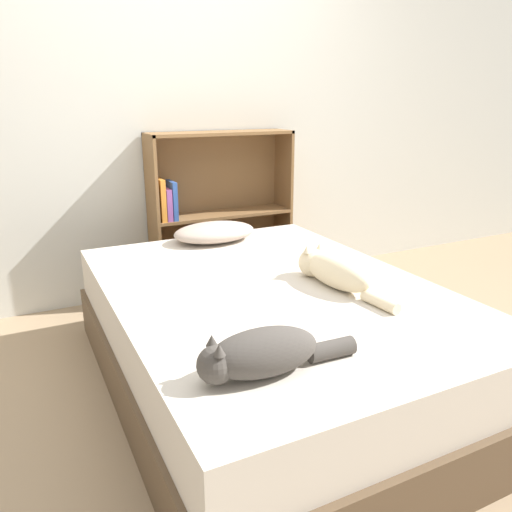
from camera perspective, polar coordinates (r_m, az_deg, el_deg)
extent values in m
plane|color=#997F60|center=(2.44, 1.59, -14.29)|extent=(8.00, 8.00, 0.00)
cube|color=silver|center=(3.37, -9.99, 16.68)|extent=(8.00, 0.06, 2.50)
cube|color=brown|center=(2.37, 1.62, -11.70)|extent=(1.40, 1.96, 0.25)
cube|color=beige|center=(2.26, 1.67, -6.28)|extent=(1.36, 1.90, 0.24)
ellipsoid|color=#B29E8E|center=(2.91, -4.76, 2.74)|extent=(0.48, 0.31, 0.11)
ellipsoid|color=beige|center=(2.22, 9.17, -1.83)|extent=(0.17, 0.41, 0.14)
sphere|color=beige|center=(2.34, 6.48, -0.75)|extent=(0.13, 0.13, 0.13)
cone|color=beige|center=(2.30, 5.82, 0.78)|extent=(0.04, 0.04, 0.03)
cone|color=beige|center=(2.34, 7.24, 1.05)|extent=(0.04, 0.04, 0.03)
cylinder|color=beige|center=(2.05, 14.01, -5.12)|extent=(0.06, 0.18, 0.05)
ellipsoid|color=#47423D|center=(1.52, 0.85, -10.93)|extent=(0.36, 0.18, 0.15)
sphere|color=#47423D|center=(1.47, -4.60, -12.29)|extent=(0.11, 0.11, 0.11)
cone|color=#47423D|center=(1.41, -4.23, -10.65)|extent=(0.04, 0.04, 0.03)
cone|color=#47423D|center=(1.47, -5.08, -9.57)|extent=(0.04, 0.04, 0.03)
cylinder|color=#47423D|center=(1.64, 8.57, -10.50)|extent=(0.16, 0.07, 0.06)
cube|color=brown|center=(3.25, -11.62, 3.93)|extent=(0.02, 0.26, 1.08)
cube|color=brown|center=(3.59, 3.06, 5.57)|extent=(0.02, 0.26, 1.08)
cube|color=brown|center=(3.55, -3.74, -3.58)|extent=(0.96, 0.26, 0.02)
cube|color=brown|center=(3.32, -4.11, 13.84)|extent=(0.96, 0.26, 0.02)
cube|color=brown|center=(3.39, -3.91, 4.84)|extent=(0.92, 0.26, 0.02)
cube|color=brown|center=(3.50, -4.68, 5.22)|extent=(0.96, 0.02, 1.08)
cube|color=orange|center=(3.19, -10.87, 6.33)|extent=(0.03, 0.16, 0.26)
cube|color=#8C4C99|center=(3.20, -10.20, 5.87)|extent=(0.03, 0.16, 0.20)
cube|color=#2D519E|center=(3.21, -9.58, 6.30)|extent=(0.03, 0.16, 0.24)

